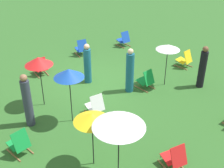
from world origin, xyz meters
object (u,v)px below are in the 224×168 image
Objects in this scene: umbrella_3 at (39,61)px; person_0 at (130,72)px; umbrella_2 at (168,47)px; person_2 at (87,64)px; deckchair_3 at (19,143)px; deckchair_9 at (175,158)px; deckchair_1 at (41,67)px; umbrella_0 at (92,118)px; person_1 at (202,68)px; person_3 at (27,101)px; deckchair_4 at (185,59)px; deckchair_2 at (81,48)px; deckchair_6 at (95,106)px; deckchair_5 at (146,80)px; umbrella_4 at (119,123)px; umbrella_1 at (69,73)px; deckchair_10 at (124,39)px.

umbrella_3 is 3.52m from person_0.
person_2 is (2.18, -2.38, -0.86)m from umbrella_2.
umbrella_2 reaches higher than deckchair_3.
deckchair_1 is at bearing -76.36° from deckchair_9.
person_1 reaches higher than umbrella_0.
person_1 is 0.94× the size of person_3.
umbrella_3 is at bearing 169.06° from person_1.
deckchair_4 is 6.90m from umbrella_3.
deckchair_2 and deckchair_4 have the same top height.
person_3 is (2.18, 2.93, 0.54)m from deckchair_1.
umbrella_0 is 3.66m from umbrella_3.
deckchair_3 is 4.71m from person_2.
person_2 reaches higher than deckchair_6.
deckchair_9 is 0.44× the size of umbrella_3.
deckchair_4 is 2.85m from deckchair_5.
deckchair_1 is at bearing 25.99° from deckchair_2.
person_0 is (-3.57, -3.03, -1.02)m from umbrella_4.
person_1 is (-0.95, 1.09, -0.83)m from umbrella_2.
person_1 reaches higher than deckchair_5.
person_2 is at bearing 151.78° from person_1.
deckchair_2 is at bearing -91.34° from deckchair_5.
person_1 is 6.88m from person_3.
person_0 reaches higher than person_1.
deckchair_4 is 1.00× the size of deckchair_6.
deckchair_1 is 6.20m from umbrella_0.
person_3 is (1.96, -1.08, 0.54)m from deckchair_6.
deckchair_1 is at bearing 176.22° from person_3.
deckchair_3 is (5.78, 4.47, 0.00)m from deckchair_2.
person_0 reaches higher than deckchair_2.
deckchair_6 is 0.47× the size of person_1.
deckchair_1 is at bearing -57.21° from deckchair_5.
deckchair_6 is 0.41× the size of umbrella_4.
person_3 is (4.84, 3.41, 0.54)m from deckchair_2.
deckchair_5 and deckchair_9 have the same top height.
umbrella_1 is (1.04, 3.74, 1.46)m from deckchair_1.
deckchair_1 is at bearing -132.23° from deckchair_3.
person_3 is (4.66, -1.06, 0.54)m from deckchair_5.
person_0 is at bearing 53.17° from deckchair_10.
deckchair_2 is at bearing -10.54° from person_2.
deckchair_4 and deckchair_9 have the same top height.
deckchair_3 and deckchair_10 have the same top height.
deckchair_6 is at bearing -131.63° from umbrella_0.
deckchair_10 is 4.83m from person_0.
umbrella_0 is 0.94× the size of person_0.
umbrella_3 is 1.09× the size of person_1.
umbrella_1 is at bearing -62.82° from deckchair_9.
umbrella_2 is at bearing -122.91° from deckchair_9.
deckchair_3 is 6.54m from umbrella_2.
deckchair_6 is 2.49m from person_2.
deckchair_6 is 0.48× the size of umbrella_0.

